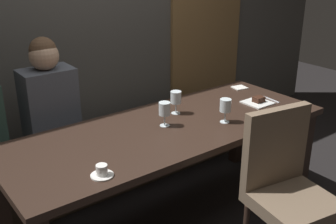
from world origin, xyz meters
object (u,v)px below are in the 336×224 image
Objects in this scene: chair_near_side at (285,182)px; wine_glass_far_right at (176,98)px; dining_table at (169,138)px; dessert_plate at (258,101)px; banquette_bench at (118,156)px; wine_glass_near_left at (225,106)px; fork_on_table at (271,99)px; espresso_cup at (102,172)px; diner_bearded at (49,99)px; wine_glass_far_left at (165,110)px.

wine_glass_far_right is (-0.13, 0.87, 0.30)m from chair_near_side.
dessert_plate is (0.79, -0.06, 0.10)m from dining_table.
banquette_bench is 1.12m from wine_glass_near_left.
chair_near_side is at bearing -128.84° from fork_on_table.
banquette_bench is 14.71× the size of fork_on_table.
chair_near_side is at bearing -78.09° from banquette_bench.
chair_near_side is 0.93m from wine_glass_far_right.
wine_glass_far_right is 0.80m from fork_on_table.
banquette_bench is 1.31m from fork_on_table.
wine_glass_far_right is at bearing -72.65° from banquette_bench.
espresso_cup is (-0.96, 0.43, 0.21)m from chair_near_side.
diner_bearded is at bearing 127.37° from dining_table.
wine_glass_near_left is at bearing -28.49° from wine_glass_far_left.
dining_table is 0.94m from fork_on_table.
wine_glass_near_left is 1.01m from espresso_cup.
diner_bearded is at bearing 157.46° from fork_on_table.
wine_glass_near_left is (0.87, -0.87, 0.01)m from diner_bearded.
espresso_cup is at bearing -97.43° from diner_bearded.
wine_glass_far_right is 1.37× the size of espresso_cup.
chair_near_side is at bearing -59.61° from diner_bearded.
fork_on_table is at bearing 8.01° from espresso_cup.
diner_bearded is 1.65m from fork_on_table.
dessert_plate is (0.62, -0.21, -0.10)m from wine_glass_far_right.
fork_on_table is (0.14, -0.01, -0.01)m from dessert_plate.
wine_glass_far_left is at bearing 174.11° from dessert_plate.
chair_near_side reaches higher than wine_glass_near_left.
wine_glass_far_left reaches higher than espresso_cup.
diner_bearded is 1.53m from dessert_plate.
dining_table is at bearing 175.60° from dessert_plate.
diner_bearded is (-0.53, -0.01, 0.61)m from banquette_bench.
diner_bearded reaches higher than chair_near_side.
wine_glass_far_right is at bearing 117.03° from wine_glass_near_left.
dessert_plate is at bearing 53.36° from chair_near_side.
espresso_cup is at bearing -151.76° from wine_glass_far_right.
dining_table is 0.31m from wine_glass_far_right.
dessert_plate reaches higher than banquette_bench.
espresso_cup is at bearing -170.79° from dessert_plate.
banquette_bench is 1.22m from dessert_plate.
wine_glass_far_left is at bearing 133.41° from dining_table.
wine_glass_far_right is (0.17, -0.55, 0.63)m from banquette_bench.
wine_glass_far_right reaches higher than dessert_plate.
banquette_bench is at bearing 107.35° from wine_glass_far_right.
diner_bearded is 5.06× the size of wine_glass_near_left.
wine_glass_far_left reaches higher than dessert_plate.
dessert_plate is at bearing -4.40° from dining_table.
wine_glass_near_left is (0.04, 0.55, 0.29)m from chair_near_side.
chair_near_side reaches higher than espresso_cup.
dining_table is at bearing -52.63° from diner_bearded.
wine_glass_near_left is 0.41m from wine_glass_far_left.
espresso_cup is 0.63× the size of dessert_plate.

